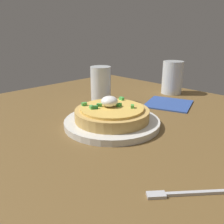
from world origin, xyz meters
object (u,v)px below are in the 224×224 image
object	(u,v)px
cup_far	(101,86)
fork	(179,194)
plate	(112,122)
pizza	(112,113)
cup_near	(172,79)
napkin	(169,104)

from	to	relation	value
cup_far	fork	size ratio (longest dim) A/B	1.24
plate	pizza	bearing A→B (deg)	-176.60
cup_near	napkin	bearing A→B (deg)	-61.16
napkin	pizza	bearing A→B (deg)	-91.28
plate	napkin	distance (cm)	25.61
cup_far	fork	world-z (taller)	cup_far
plate	pizza	world-z (taller)	pizza
plate	cup_far	xyz separation A→B (cm)	(-16.12, 10.99, 4.94)
pizza	fork	bearing A→B (deg)	-24.78
pizza	cup_near	size ratio (longest dim) A/B	1.55
plate	cup_near	distance (cm)	39.68
plate	cup_far	world-z (taller)	cup_far
cup_far	fork	distance (cm)	48.60
plate	fork	xyz separation A→B (cm)	(26.27, -12.15, -0.54)
napkin	cup_far	bearing A→B (deg)	-138.72
plate	pizza	distance (cm)	2.49
plate	cup_far	distance (cm)	20.12
cup_far	napkin	bearing A→B (deg)	41.28
plate	cup_near	xyz separation A→B (cm)	(-6.75, 38.81, 4.74)
plate	napkin	world-z (taller)	plate
pizza	napkin	size ratio (longest dim) A/B	1.36
pizza	napkin	distance (cm)	25.80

